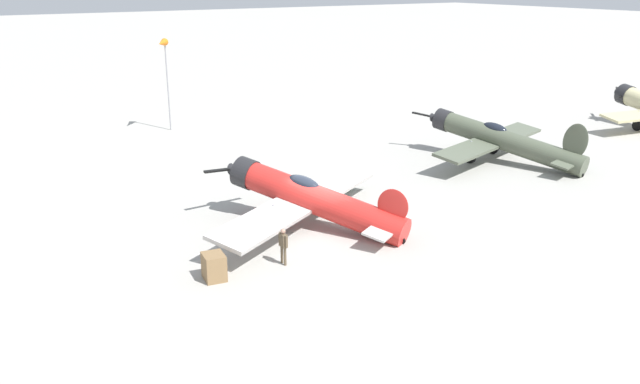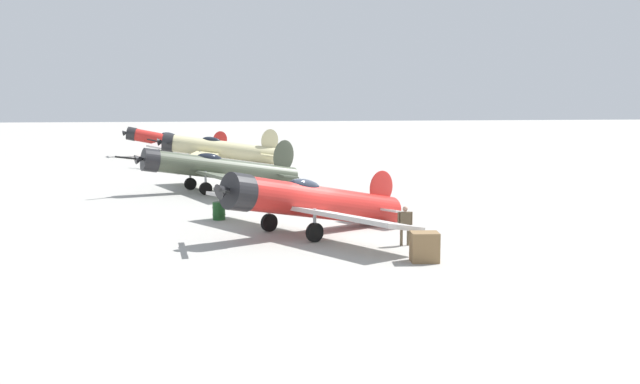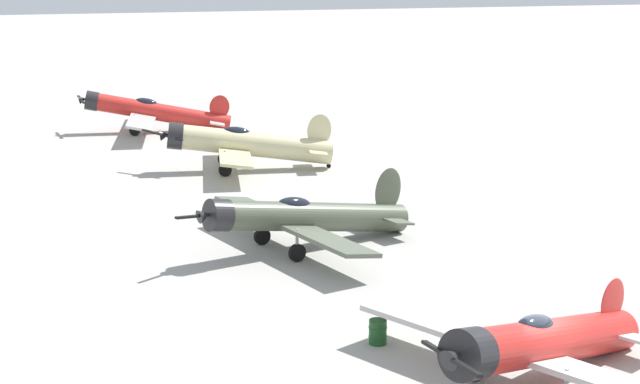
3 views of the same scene
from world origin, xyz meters
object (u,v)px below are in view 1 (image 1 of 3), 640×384
Objects in this scene: airplane_foreground at (310,199)px; ground_crew_mechanic at (283,243)px; fuel_drum at (346,182)px; windsock_mast at (163,48)px; equipment_crate at (214,267)px; airplane_mid_apron at (501,140)px.

ground_crew_mechanic is at bearing 105.53° from airplane_foreground.
windsock_mast reaches higher than fuel_drum.
windsock_mast is at bearing -98.71° from ground_crew_mechanic.
ground_crew_mechanic is at bearing 169.72° from windsock_mast.
equipment_crate is 27.91m from windsock_mast.
airplane_mid_apron is 11.91m from fuel_drum.
ground_crew_mechanic is (-6.42, 19.87, -0.51)m from airplane_mid_apron.
equipment_crate is at bearing 88.66° from airplane_mid_apron.
ground_crew_mechanic is 1.83× the size of fuel_drum.
airplane_foreground is at bearing 176.47° from windsock_mast.
equipment_crate reaches higher than fuel_drum.
ground_crew_mechanic is 0.22× the size of windsock_mast.
equipment_crate is at bearing 121.30° from fuel_drum.
windsock_mast reaches higher than airplane_mid_apron.
fuel_drum is (6.96, -8.03, -0.53)m from ground_crew_mechanic.
fuel_drum is (6.74, -11.08, -0.10)m from equipment_crate.
windsock_mast is (19.94, 15.09, 4.94)m from airplane_mid_apron.
windsock_mast is at bearing -31.92° from airplane_foreground.
fuel_drum is at bearing -170.50° from windsock_mast.
airplane_mid_apron is 20.89m from ground_crew_mechanic.
airplane_foreground is 23.71m from windsock_mast.
ground_crew_mechanic is at bearing -94.15° from equipment_crate.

